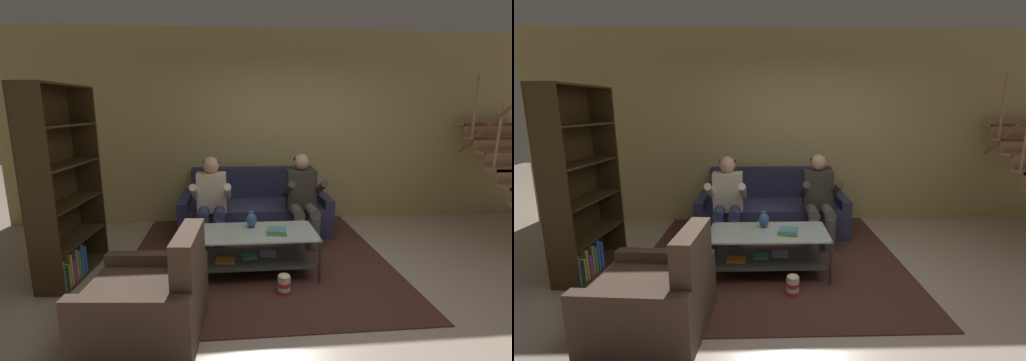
% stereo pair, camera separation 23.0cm
% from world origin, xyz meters
% --- Properties ---
extents(ground, '(16.80, 16.80, 0.00)m').
position_xyz_m(ground, '(0.00, 0.00, 0.00)').
color(ground, tan).
extents(back_partition, '(8.40, 0.12, 2.90)m').
position_xyz_m(back_partition, '(0.00, 2.46, 1.45)').
color(back_partition, tan).
rests_on(back_partition, ground).
extents(couch, '(2.09, 0.91, 0.88)m').
position_xyz_m(couch, '(-0.51, 1.92, 0.29)').
color(couch, '#2F3051').
rests_on(couch, ground).
extents(person_seated_left, '(0.50, 0.58, 1.15)m').
position_xyz_m(person_seated_left, '(-1.10, 1.38, 0.63)').
color(person_seated_left, navy).
rests_on(person_seated_left, ground).
extents(person_seated_right, '(0.50, 0.58, 1.18)m').
position_xyz_m(person_seated_right, '(0.08, 1.38, 0.64)').
color(person_seated_right, '#57514B').
rests_on(person_seated_right, ground).
extents(coffee_table, '(1.26, 0.62, 0.47)m').
position_xyz_m(coffee_table, '(-0.60, 0.58, 0.31)').
color(coffee_table, '#B4C6B8').
rests_on(coffee_table, ground).
extents(area_rug, '(3.00, 3.28, 0.01)m').
position_xyz_m(area_rug, '(-0.55, 1.13, 0.01)').
color(area_rug, '#482921').
rests_on(area_rug, ground).
extents(vase, '(0.11, 0.11, 0.18)m').
position_xyz_m(vase, '(-0.64, 0.72, 0.56)').
color(vase, '#395995').
rests_on(vase, coffee_table).
extents(book_stack, '(0.23, 0.21, 0.05)m').
position_xyz_m(book_stack, '(-0.39, 0.51, 0.50)').
color(book_stack, '#ACB239').
rests_on(book_stack, coffee_table).
extents(bookshelf, '(0.39, 1.00, 2.00)m').
position_xyz_m(bookshelf, '(-2.61, 0.70, 0.82)').
color(bookshelf, '#372813').
rests_on(bookshelf, ground).
extents(armchair, '(0.94, 0.90, 0.86)m').
position_xyz_m(armchair, '(-1.52, -0.37, 0.28)').
color(armchair, '#49372C').
rests_on(armchair, ground).
extents(popcorn_tub, '(0.13, 0.13, 0.20)m').
position_xyz_m(popcorn_tub, '(-0.37, 0.12, 0.10)').
color(popcorn_tub, red).
rests_on(popcorn_tub, ground).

